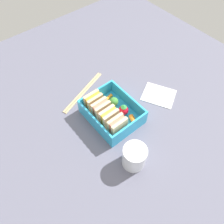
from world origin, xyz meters
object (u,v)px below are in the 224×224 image
Objects in this scene: sandwich_left at (117,126)px; carrot_stick_far_left at (108,98)px; drinking_glass at (134,157)px; sandwich_center_right at (94,102)px; sandwich_center_left at (109,118)px; chopstick_pair at (83,91)px; folded_napkin at (159,95)px; broccoli_floret at (114,102)px; sandwich_center at (101,110)px; strawberry_far_left at (124,110)px; carrot_stick_left at (133,120)px.

sandwich_left reaches higher than carrot_stick_far_left.
drinking_glass is at bearing 166.40° from sandwich_left.
sandwich_center_left is at bearing 180.00° from sandwich_center_right.
carrot_stick_far_left is 9.73cm from chopstick_pair.
folded_napkin is (12.35, -23.38, -3.45)cm from drinking_glass.
sandwich_left is 1.54× the size of broccoli_floret.
broccoli_floret is (7.88, -5.24, -0.66)cm from sandwich_left.
sandwich_center is (3.82, 0.00, 0.00)cm from sandwich_center_left.
strawberry_far_left is 17.08cm from chopstick_pair.
sandwich_center is 1.00× the size of sandwich_center_right.
drinking_glass is at bearing 173.59° from sandwich_center_right.
folded_napkin is (2.42, -20.97, -4.13)cm from sandwich_left.
drinking_glass is at bearing 172.40° from chopstick_pair.
drinking_glass is (-13.76, 2.40, -0.68)cm from sandwich_center_left.
strawberry_far_left is (-7.51, -5.97, -1.44)cm from sandwich_center_right.
chopstick_pair is at bearing -7.60° from drinking_glass.
sandwich_center is at bearing 172.67° from chopstick_pair.
strawberry_far_left is at bearing -169.49° from broccoli_floret.
sandwich_left is 3.82cm from sandwich_center_left.
carrot_stick_left is at bearing 100.70° from folded_napkin.
sandwich_center_right is 13.56cm from carrot_stick_left.
chopstick_pair is (8.78, 3.97, -1.39)cm from carrot_stick_far_left.
strawberry_far_left is 0.35× the size of folded_napkin.
sandwich_center_left is 1.00× the size of sandwich_center_right.
carrot_stick_left reaches higher than folded_napkin.
folded_napkin is (2.80, -14.80, -1.76)cm from carrot_stick_left.
carrot_stick_far_left reaches higher than folded_napkin.
sandwich_center is at bearing 92.69° from broccoli_floret.
sandwich_center_left is 9.83cm from carrot_stick_far_left.
folded_napkin is (-5.47, -15.73, -3.47)cm from broccoli_floret.
broccoli_floret is 19.39cm from drinking_glass.
sandwich_center_left is at bearing 91.19° from strawberry_far_left.
sandwich_center is at bearing 0.00° from sandwich_left.
sandwich_left is 9.49cm from broccoli_floret.
folded_napkin is at bearing -62.15° from drinking_glass.
carrot_stick_left is at bearing -93.53° from sandwich_left.
sandwich_center_left is 0.59× the size of folded_napkin.
carrot_stick_far_left reaches higher than chopstick_pair.
sandwich_left reaches higher than drinking_glass.
carrot_stick_left is at bearing -124.21° from sandwich_center_left.
carrot_stick_far_left is at bearing -36.10° from sandwich_center_left.
sandwich_left is 1.00× the size of sandwich_center.
sandwich_center is 7.17cm from strawberry_far_left.
strawberry_far_left is (3.94, -5.97, -1.44)cm from sandwich_left.
sandwich_left is 1.00× the size of sandwich_center_left.
carrot_stick_far_left is (3.60, -0.35, -1.93)cm from broccoli_floret.
drinking_glass is at bearing 170.09° from sandwich_center_left.
carrot_stick_left is at bearing -41.92° from drinking_glass.
carrot_stick_far_left is at bearing -155.68° from chopstick_pair.
sandwich_center is 1.75× the size of carrot_stick_left.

